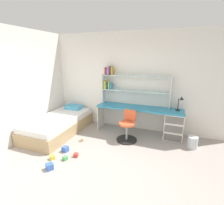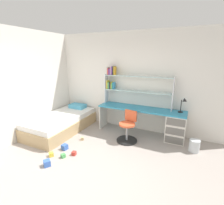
{
  "view_description": "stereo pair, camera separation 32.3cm",
  "coord_description": "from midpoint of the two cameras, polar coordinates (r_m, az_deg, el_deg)",
  "views": [
    {
      "loc": [
        1.24,
        -2.03,
        2.08
      ],
      "look_at": [
        -0.11,
        1.57,
        1.01
      ],
      "focal_mm": 26.89,
      "sensor_mm": 36.0,
      "label": 1
    },
    {
      "loc": [
        1.54,
        -1.9,
        2.08
      ],
      "look_at": [
        -0.11,
        1.57,
        1.01
      ],
      "focal_mm": 26.89,
      "sensor_mm": 36.0,
      "label": 2
    }
  ],
  "objects": [
    {
      "name": "waste_bin",
      "position": [
        4.37,
        23.81,
        -12.31
      ],
      "size": [
        0.23,
        0.23,
        0.28
      ],
      "primitive_type": "cylinder",
      "color": "silver",
      "rests_on": "ground_plane"
    },
    {
      "name": "desk",
      "position": [
        4.58,
        14.74,
        -6.17
      ],
      "size": [
        2.31,
        0.53,
        0.74
      ],
      "color": "teal",
      "rests_on": "ground_plane"
    },
    {
      "name": "toy_block_blue_4",
      "position": [
        3.65,
        -23.0,
        -19.46
      ],
      "size": [
        0.17,
        0.17,
        0.12
      ],
      "primitive_type": "cube",
      "rotation": [
        0.0,
        0.0,
        0.99
      ],
      "color": "#3860B7",
      "rests_on": "ground_plane"
    },
    {
      "name": "bookshelf_hutch",
      "position": [
        4.68,
        2.55,
        6.64
      ],
      "size": [
        1.89,
        0.22,
        1.07
      ],
      "color": "silver",
      "rests_on": "desk"
    },
    {
      "name": "toy_block_yellow_3",
      "position": [
        3.93,
        -21.95,
        -16.94
      ],
      "size": [
        0.13,
        0.13,
        0.09
      ],
      "primitive_type": "cube",
      "rotation": [
        0.0,
        0.0,
        0.93
      ],
      "color": "gold",
      "rests_on": "ground_plane"
    },
    {
      "name": "bed_platform",
      "position": [
        5.01,
        -19.35,
        -7.04
      ],
      "size": [
        1.06,
        2.06,
        0.58
      ],
      "color": "tan",
      "rests_on": "ground_plane"
    },
    {
      "name": "ground_plane",
      "position": [
        3.19,
        -12.27,
        -25.87
      ],
      "size": [
        5.47,
        6.15,
        0.02
      ],
      "primitive_type": "cube",
      "color": "#9E938C"
    },
    {
      "name": "toy_block_green_1",
      "position": [
        3.82,
        -18.11,
        -17.58
      ],
      "size": [
        0.11,
        0.11,
        0.08
      ],
      "primitive_type": "cube",
      "rotation": [
        0.0,
        0.0,
        1.21
      ],
      "color": "#479E51",
      "rests_on": "ground_plane"
    },
    {
      "name": "desk_lamp",
      "position": [
        4.44,
        20.59,
        0.32
      ],
      "size": [
        0.2,
        0.17,
        0.38
      ],
      "color": "black",
      "rests_on": "desk"
    },
    {
      "name": "toy_block_blue_5",
      "position": [
        4.1,
        -17.88,
        -14.87
      ],
      "size": [
        0.14,
        0.14,
        0.12
      ],
      "primitive_type": "cube",
      "rotation": [
        0.0,
        0.0,
        1.41
      ],
      "color": "#3860B7",
      "rests_on": "ground_plane"
    },
    {
      "name": "room_shell",
      "position": [
        4.17,
        -18.26,
        4.92
      ],
      "size": [
        5.47,
        6.15,
        2.74
      ],
      "color": "white",
      "rests_on": "ground_plane"
    },
    {
      "name": "swivel_chair",
      "position": [
        4.29,
        3.08,
        -9.01
      ],
      "size": [
        0.52,
        0.52,
        0.77
      ],
      "color": "black",
      "rests_on": "ground_plane"
    },
    {
      "name": "toy_block_red_0",
      "position": [
        3.86,
        -14.63,
        -16.95
      ],
      "size": [
        0.1,
        0.1,
        0.08
      ],
      "primitive_type": "cube",
      "rotation": [
        0.0,
        0.0,
        1.77
      ],
      "color": "red",
      "rests_on": "ground_plane"
    },
    {
      "name": "toy_block_natural_2",
      "position": [
        4.43,
        -12.38,
        -12.35
      ],
      "size": [
        0.1,
        0.1,
        0.07
      ],
      "primitive_type": "cube",
      "rotation": [
        0.0,
        0.0,
        0.59
      ],
      "color": "tan",
      "rests_on": "ground_plane"
    }
  ]
}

